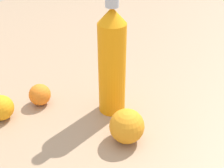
% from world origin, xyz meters
% --- Properties ---
extents(ground_plane, '(2.40, 2.40, 0.00)m').
position_xyz_m(ground_plane, '(0.00, 0.00, 0.00)').
color(ground_plane, '#9E7F60').
extents(water_bottle, '(0.07, 0.07, 0.31)m').
position_xyz_m(water_bottle, '(-0.01, -0.02, 0.14)').
color(water_bottle, orange).
rests_on(water_bottle, ground_plane).
extents(orange_0, '(0.07, 0.07, 0.07)m').
position_xyz_m(orange_0, '(-0.26, 0.11, 0.03)').
color(orange_0, orange).
rests_on(orange_0, ground_plane).
extents(orange_1, '(0.06, 0.06, 0.06)m').
position_xyz_m(orange_1, '(-0.15, 0.11, 0.03)').
color(orange_1, orange).
rests_on(orange_1, ground_plane).
extents(orange_2, '(0.08, 0.08, 0.08)m').
position_xyz_m(orange_2, '(-0.05, -0.14, 0.04)').
color(orange_2, orange).
rests_on(orange_2, ground_plane).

